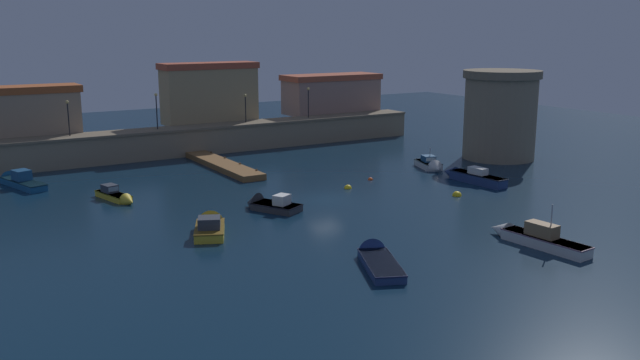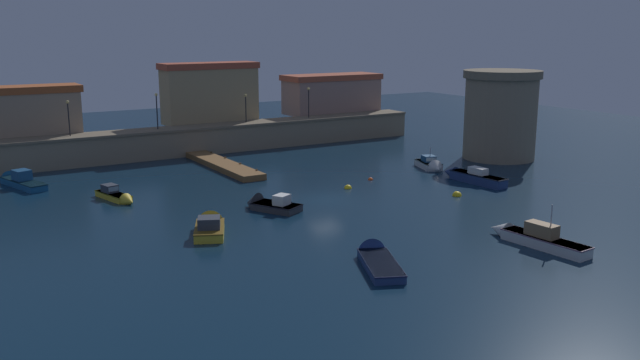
# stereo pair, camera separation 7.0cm
# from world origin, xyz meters

# --- Properties ---
(ground_plane) EXTENTS (139.64, 139.64, 0.00)m
(ground_plane) POSITION_xyz_m (0.00, 0.00, 0.00)
(ground_plane) COLOR #0C2338
(quay_wall) EXTENTS (52.91, 3.63, 3.02)m
(quay_wall) POSITION_xyz_m (0.00, 24.94, 1.52)
(quay_wall) COLOR gray
(quay_wall) RESTS_ON ground
(old_town_backdrop) EXTENTS (52.87, 4.94, 6.89)m
(old_town_backdrop) POSITION_xyz_m (0.36, 28.64, 5.60)
(old_town_backdrop) COLOR tan
(old_town_backdrop) RESTS_ON ground
(fortress_tower) EXTENTS (8.02, 8.02, 9.23)m
(fortress_tower) POSITION_xyz_m (24.99, 5.52, 4.68)
(fortress_tower) COLOR gray
(fortress_tower) RESTS_ON ground
(pier_dock) EXTENTS (2.30, 14.44, 0.70)m
(pier_dock) POSITION_xyz_m (-1.92, 16.05, 0.28)
(pier_dock) COLOR brown
(pier_dock) RESTS_ON ground
(quay_lamp_0) EXTENTS (0.32, 0.32, 3.53)m
(quay_lamp_0) POSITION_xyz_m (-14.38, 24.94, 5.36)
(quay_lamp_0) COLOR black
(quay_lamp_0) RESTS_ON quay_wall
(quay_lamp_1) EXTENTS (0.32, 0.32, 3.80)m
(quay_lamp_1) POSITION_xyz_m (-5.44, 24.94, 5.51)
(quay_lamp_1) COLOR black
(quay_lamp_1) RESTS_ON quay_wall
(quay_lamp_2) EXTENTS (0.32, 0.32, 3.22)m
(quay_lamp_2) POSITION_xyz_m (4.87, 24.94, 5.18)
(quay_lamp_2) COLOR black
(quay_lamp_2) RESTS_ON quay_wall
(quay_lamp_3) EXTENTS (0.32, 0.32, 3.58)m
(quay_lamp_3) POSITION_xyz_m (13.14, 24.94, 5.39)
(quay_lamp_3) COLOR black
(quay_lamp_3) RESTS_ON quay_wall
(moored_boat_0) EXTENTS (2.29, 5.19, 1.42)m
(moored_boat_0) POSITION_xyz_m (-14.38, 8.35, 0.35)
(moored_boat_0) COLOR gold
(moored_boat_0) RESTS_ON ground
(moored_boat_1) EXTENTS (3.76, 4.88, 1.91)m
(moored_boat_1) POSITION_xyz_m (-5.40, -0.35, 0.36)
(moored_boat_1) COLOR #333338
(moored_boat_1) RESTS_ON ground
(moored_boat_2) EXTENTS (1.91, 7.31, 3.15)m
(moored_boat_2) POSITION_xyz_m (5.00, -16.92, 0.50)
(moored_boat_2) COLOR silver
(moored_boat_2) RESTS_ON ground
(moored_boat_3) EXTENTS (1.70, 7.11, 1.65)m
(moored_boat_3) POSITION_xyz_m (14.51, -1.43, 0.51)
(moored_boat_3) COLOR navy
(moored_boat_3) RESTS_ON ground
(moored_boat_4) EXTENTS (3.70, 5.22, 1.92)m
(moored_boat_4) POSITION_xyz_m (-11.40, -3.59, 0.43)
(moored_boat_4) COLOR gold
(moored_boat_4) RESTS_ON ground
(moored_boat_5) EXTENTS (4.10, 6.46, 1.67)m
(moored_boat_5) POSITION_xyz_m (-5.42, -14.29, 0.27)
(moored_boat_5) COLOR navy
(moored_boat_5) RESTS_ON ground
(moored_boat_6) EXTENTS (2.84, 4.57, 2.57)m
(moored_boat_6) POSITION_xyz_m (15.15, 4.81, 0.41)
(moored_boat_6) COLOR silver
(moored_boat_6) RESTS_ON ground
(moored_boat_7) EXTENTS (3.47, 7.52, 1.90)m
(moored_boat_7) POSITION_xyz_m (-20.32, 18.25, 0.44)
(moored_boat_7) COLOR #195689
(moored_boat_7) RESTS_ON ground
(mooring_buoy_0) EXTENTS (0.65, 0.65, 0.65)m
(mooring_buoy_0) POSITION_xyz_m (3.65, 2.20, 0.00)
(mooring_buoy_0) COLOR yellow
(mooring_buoy_0) RESTS_ON ground
(mooring_buoy_1) EXTENTS (0.76, 0.76, 0.76)m
(mooring_buoy_1) POSITION_xyz_m (9.82, -4.67, 0.00)
(mooring_buoy_1) COLOR yellow
(mooring_buoy_1) RESTS_ON ground
(mooring_buoy_2) EXTENTS (0.46, 0.46, 0.46)m
(mooring_buoy_2) POSITION_xyz_m (7.26, 3.93, 0.00)
(mooring_buoy_2) COLOR #EA4C19
(mooring_buoy_2) RESTS_ON ground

